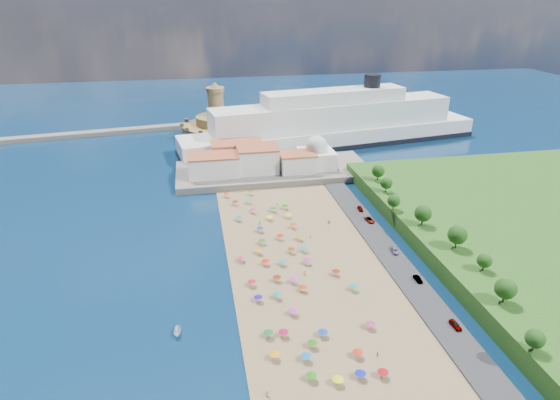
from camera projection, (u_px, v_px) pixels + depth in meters
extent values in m
plane|color=#071938|center=(282.00, 254.00, 153.05)|extent=(700.00, 700.00, 0.00)
cube|color=#59544C|center=(274.00, 171.00, 219.67)|extent=(90.00, 36.00, 3.00)
cube|color=#59544C|center=(221.00, 151.00, 247.48)|extent=(18.00, 70.00, 2.40)
cube|color=#59544C|center=(46.00, 137.00, 271.23)|extent=(199.03, 34.77, 2.60)
cube|color=silver|center=(213.00, 165.00, 208.89)|extent=(22.00, 14.00, 9.00)
cube|color=silver|center=(257.00, 159.00, 213.67)|extent=(18.00, 16.00, 11.00)
cube|color=silver|center=(297.00, 163.00, 213.74)|extent=(16.00, 12.00, 8.00)
cube|color=silver|center=(237.00, 153.00, 223.29)|extent=(24.00, 14.00, 10.00)
cube|color=silver|center=(316.00, 159.00, 219.02)|extent=(16.00, 16.00, 8.00)
sphere|color=silver|center=(317.00, 146.00, 216.58)|extent=(10.00, 10.00, 10.00)
cylinder|color=silver|center=(317.00, 138.00, 215.04)|extent=(1.20, 1.20, 1.60)
cylinder|color=olive|center=(217.00, 131.00, 273.27)|extent=(40.00, 40.00, 8.00)
cylinder|color=olive|center=(217.00, 120.00, 270.63)|extent=(24.00, 24.00, 5.00)
cylinder|color=olive|center=(216.00, 104.00, 266.76)|extent=(9.00, 9.00, 14.00)
cylinder|color=olive|center=(215.00, 89.00, 263.43)|extent=(10.40, 10.40, 2.40)
cone|color=olive|center=(215.00, 85.00, 262.33)|extent=(6.00, 6.00, 3.00)
cube|color=black|center=(332.00, 142.00, 262.15)|extent=(172.68, 51.55, 2.75)
cube|color=silver|center=(332.00, 136.00, 260.64)|extent=(171.63, 51.00, 10.19)
cube|color=silver|center=(333.00, 115.00, 255.80)|extent=(137.37, 41.24, 13.59)
cube|color=silver|center=(334.00, 96.00, 251.66)|extent=(80.75, 27.97, 6.79)
cylinder|color=black|center=(372.00, 81.00, 255.85)|extent=(9.06, 9.06, 6.79)
cylinder|color=gray|center=(323.00, 334.00, 115.33)|extent=(0.07, 0.07, 2.00)
cone|color=#0D3DAC|center=(323.00, 331.00, 114.97)|extent=(2.50, 2.50, 0.60)
cylinder|color=gray|center=(358.00, 354.00, 108.86)|extent=(0.07, 0.07, 2.00)
cone|color=red|center=(358.00, 351.00, 108.49)|extent=(2.50, 2.50, 0.60)
cylinder|color=gray|center=(293.00, 226.00, 168.47)|extent=(0.07, 0.07, 2.00)
cone|color=#CC4009|center=(293.00, 224.00, 168.11)|extent=(2.50, 2.50, 0.60)
cylinder|color=gray|center=(311.00, 377.00, 102.26)|extent=(0.07, 0.07, 2.00)
cone|color=#247815|center=(311.00, 374.00, 101.89)|extent=(2.50, 2.50, 0.60)
cylinder|color=gray|center=(260.00, 230.00, 165.90)|extent=(0.07, 0.07, 2.00)
cone|color=navy|center=(260.00, 227.00, 165.53)|extent=(2.50, 2.50, 0.60)
cylinder|color=gray|center=(251.00, 193.00, 196.13)|extent=(0.07, 0.07, 2.00)
cone|color=#7E690B|center=(251.00, 191.00, 195.77)|extent=(2.50, 2.50, 0.60)
cylinder|color=gray|center=(288.00, 216.00, 176.08)|extent=(0.07, 0.07, 2.00)
cone|color=yellow|center=(288.00, 214.00, 175.71)|extent=(2.50, 2.50, 0.60)
cylinder|color=gray|center=(265.00, 263.00, 145.66)|extent=(0.07, 0.07, 2.00)
cone|color=#FB120B|center=(265.00, 260.00, 145.29)|extent=(2.50, 2.50, 0.60)
cylinder|color=gray|center=(293.00, 312.00, 122.98)|extent=(0.07, 0.07, 2.00)
cone|color=#BB28AF|center=(293.00, 310.00, 122.62)|extent=(2.50, 2.50, 0.60)
cylinder|color=gray|center=(277.00, 279.00, 137.38)|extent=(0.07, 0.07, 2.00)
cone|color=maroon|center=(277.00, 276.00, 137.02)|extent=(2.50, 2.50, 0.60)
cylinder|color=gray|center=(291.00, 251.00, 152.41)|extent=(0.07, 0.07, 2.00)
cone|color=#833E0B|center=(291.00, 248.00, 152.04)|extent=(2.50, 2.50, 0.60)
cylinder|color=gray|center=(252.00, 283.00, 135.21)|extent=(0.07, 0.07, 2.00)
cone|color=red|center=(252.00, 281.00, 134.84)|extent=(2.50, 2.50, 0.60)
cylinder|color=gray|center=(370.00, 326.00, 118.12)|extent=(0.07, 0.07, 2.00)
cone|color=#B8276B|center=(370.00, 323.00, 117.75)|extent=(2.50, 2.50, 0.60)
cylinder|color=gray|center=(280.00, 237.00, 160.74)|extent=(0.07, 0.07, 2.00)
cone|color=red|center=(280.00, 235.00, 160.37)|extent=(2.50, 2.50, 0.60)
cylinder|color=gray|center=(336.00, 273.00, 140.33)|extent=(0.07, 0.07, 2.00)
cone|color=maroon|center=(336.00, 270.00, 139.97)|extent=(2.50, 2.50, 0.60)
cylinder|color=gray|center=(284.00, 334.00, 115.31)|extent=(0.07, 0.07, 2.00)
cone|color=#A40D2E|center=(284.00, 331.00, 114.94)|extent=(2.50, 2.50, 0.60)
cylinder|color=gray|center=(293.00, 281.00, 136.58)|extent=(0.07, 0.07, 2.00)
cone|color=#C52AB1|center=(293.00, 278.00, 136.22)|extent=(2.50, 2.50, 0.60)
cylinder|color=gray|center=(312.00, 344.00, 111.79)|extent=(0.07, 0.07, 2.00)
cone|color=#257013|center=(313.00, 342.00, 111.42)|extent=(2.50, 2.50, 0.60)
cylinder|color=gray|center=(360.00, 375.00, 102.80)|extent=(0.07, 0.07, 2.00)
cone|color=#0E19BA|center=(361.00, 372.00, 102.43)|extent=(2.50, 2.50, 0.60)
cylinder|color=gray|center=(306.00, 358.00, 107.71)|extent=(0.07, 0.07, 2.00)
cone|color=#0E61B6|center=(306.00, 355.00, 107.35)|extent=(2.50, 2.50, 0.60)
cylinder|color=gray|center=(277.00, 296.00, 129.72)|extent=(0.07, 0.07, 2.00)
cone|color=#0E7F89|center=(277.00, 293.00, 129.35)|extent=(2.50, 2.50, 0.60)
cylinder|color=gray|center=(383.00, 374.00, 103.15)|extent=(0.07, 0.07, 2.00)
cone|color=#A80D11|center=(383.00, 371.00, 102.79)|extent=(2.50, 2.50, 0.60)
cylinder|color=gray|center=(338.00, 381.00, 101.21)|extent=(0.07, 0.07, 2.00)
cone|color=#E6EA0C|center=(338.00, 378.00, 100.85)|extent=(2.50, 2.50, 0.60)
cylinder|color=gray|center=(353.00, 288.00, 133.19)|extent=(0.07, 0.07, 2.00)
cone|color=#0F818F|center=(354.00, 285.00, 132.82)|extent=(2.50, 2.50, 0.60)
cylinder|color=gray|center=(241.00, 259.00, 147.57)|extent=(0.07, 0.07, 2.00)
cone|color=#CB2B5E|center=(241.00, 257.00, 147.20)|extent=(2.50, 2.50, 0.60)
cylinder|color=gray|center=(259.00, 252.00, 151.70)|extent=(0.07, 0.07, 2.00)
cone|color=orange|center=(259.00, 249.00, 151.34)|extent=(2.50, 2.50, 0.60)
cylinder|color=gray|center=(274.00, 356.00, 108.22)|extent=(0.07, 0.07, 2.00)
cone|color=orange|center=(274.00, 353.00, 107.85)|extent=(2.50, 2.50, 0.60)
cylinder|color=gray|center=(249.00, 201.00, 188.25)|extent=(0.07, 0.07, 2.00)
cone|color=#0F8C86|center=(249.00, 199.00, 187.89)|extent=(2.50, 2.50, 0.60)
cylinder|color=gray|center=(282.00, 263.00, 145.61)|extent=(0.07, 0.07, 2.00)
cone|color=#0F9191|center=(282.00, 260.00, 145.25)|extent=(2.50, 2.50, 0.60)
cylinder|color=gray|center=(304.00, 249.00, 153.11)|extent=(0.07, 0.07, 2.00)
cone|color=teal|center=(304.00, 247.00, 152.74)|extent=(2.50, 2.50, 0.60)
cylinder|color=gray|center=(227.00, 195.00, 193.96)|extent=(0.07, 0.07, 2.00)
cone|color=red|center=(227.00, 193.00, 193.59)|extent=(2.50, 2.50, 0.60)
cylinder|color=gray|center=(262.00, 242.00, 157.78)|extent=(0.07, 0.07, 2.00)
cone|color=#187915|center=(262.00, 239.00, 157.42)|extent=(2.50, 2.50, 0.60)
cylinder|color=gray|center=(299.00, 238.00, 160.31)|extent=(0.07, 0.07, 2.00)
cone|color=#A0850E|center=(299.00, 236.00, 159.95)|extent=(2.50, 2.50, 0.60)
cylinder|color=gray|center=(285.00, 207.00, 183.36)|extent=(0.07, 0.07, 2.00)
cone|color=#1F6812|center=(285.00, 205.00, 183.00)|extent=(2.50, 2.50, 0.60)
cylinder|color=gray|center=(253.00, 211.00, 180.04)|extent=(0.07, 0.07, 2.00)
cone|color=#B7275E|center=(253.00, 209.00, 179.68)|extent=(2.50, 2.50, 0.60)
cylinder|color=gray|center=(238.00, 219.00, 173.90)|extent=(0.07, 0.07, 2.00)
cone|color=#0E827D|center=(238.00, 216.00, 173.54)|extent=(2.50, 2.50, 0.60)
cylinder|color=gray|center=(303.00, 289.00, 132.72)|extent=(0.07, 0.07, 2.00)
cone|color=#A9340D|center=(303.00, 286.00, 132.36)|extent=(2.50, 2.50, 0.60)
cylinder|color=gray|center=(258.00, 299.00, 128.44)|extent=(0.07, 0.07, 2.00)
cone|color=#1C0CA3|center=(258.00, 296.00, 128.07)|extent=(2.50, 2.50, 0.60)
cylinder|color=gray|center=(268.00, 334.00, 115.09)|extent=(0.07, 0.07, 2.00)
cone|color=#11642F|center=(268.00, 331.00, 114.73)|extent=(2.50, 2.50, 0.60)
cylinder|color=gray|center=(270.00, 218.00, 174.35)|extent=(0.07, 0.07, 2.00)
cone|color=#F5FF0D|center=(269.00, 216.00, 173.98)|extent=(2.50, 2.50, 0.60)
cylinder|color=gray|center=(307.00, 262.00, 146.18)|extent=(0.07, 0.07, 2.00)
cone|color=#B42687|center=(307.00, 259.00, 145.82)|extent=(2.50, 2.50, 0.60)
cylinder|color=gray|center=(273.00, 210.00, 181.17)|extent=(0.07, 0.07, 2.00)
cone|color=#126636|center=(273.00, 207.00, 180.81)|extent=(2.50, 2.50, 0.60)
cylinder|color=gray|center=(235.00, 203.00, 186.87)|extent=(0.07, 0.07, 2.00)
cone|color=maroon|center=(235.00, 201.00, 186.50)|extent=(2.50, 2.50, 0.60)
imported|color=tan|center=(260.00, 223.00, 170.92)|extent=(0.86, 0.69, 1.70)
imported|color=tan|center=(310.00, 236.00, 161.45)|extent=(0.70, 0.77, 1.78)
imported|color=tan|center=(329.00, 222.00, 171.39)|extent=(1.71, 1.06, 1.76)
imported|color=tan|center=(267.00, 393.00, 98.44)|extent=(0.82, 0.56, 1.63)
imported|color=tan|center=(377.00, 354.00, 109.11)|extent=(0.38, 0.92, 1.56)
imported|color=tan|center=(305.00, 273.00, 140.47)|extent=(1.03, 0.88, 1.79)
imported|color=tan|center=(277.00, 204.00, 186.08)|extent=(1.09, 1.33, 1.79)
imported|color=tan|center=(241.00, 258.00, 148.72)|extent=(1.03, 0.99, 1.67)
imported|color=white|center=(178.00, 332.00, 116.55)|extent=(1.95, 4.29, 1.61)
imported|color=gray|center=(395.00, 250.00, 152.27)|extent=(2.55, 4.94, 1.37)
imported|color=gray|center=(455.00, 325.00, 118.18)|extent=(1.90, 4.21, 1.40)
imported|color=gray|center=(418.00, 279.00, 137.16)|extent=(1.51, 3.94, 1.28)
imported|color=gray|center=(360.00, 209.00, 181.66)|extent=(2.11, 4.31, 1.42)
imported|color=gray|center=(370.00, 220.00, 172.69)|extent=(2.92, 5.03, 1.32)
cylinder|color=#382314|center=(533.00, 346.00, 102.67)|extent=(0.50, 0.50, 2.37)
sphere|color=#14380F|center=(535.00, 339.00, 101.80)|extent=(4.27, 4.27, 4.27)
cylinder|color=#382314|center=(504.00, 298.00, 118.48)|extent=(0.50, 0.50, 3.02)
sphere|color=#14380F|center=(506.00, 289.00, 117.37)|extent=(5.43, 5.43, 5.43)
cylinder|color=#382314|center=(483.00, 267.00, 132.34)|extent=(0.50, 0.50, 2.32)
sphere|color=#14380F|center=(485.00, 261.00, 131.49)|extent=(4.18, 4.18, 4.18)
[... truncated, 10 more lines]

